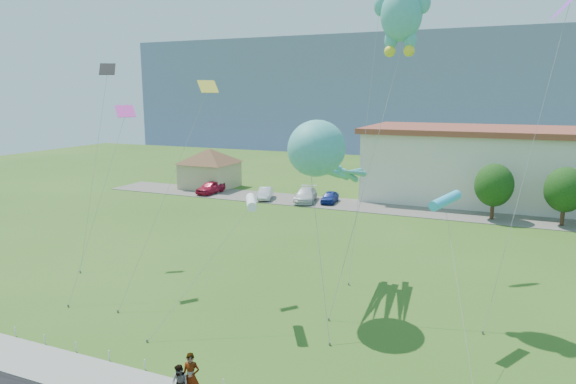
{
  "coord_description": "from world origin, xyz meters",
  "views": [
    {
      "loc": [
        10.98,
        -17.8,
        11.97
      ],
      "look_at": [
        -0.14,
        8.0,
        6.55
      ],
      "focal_mm": 32.0,
      "sensor_mm": 36.0,
      "label": 1
    }
  ],
  "objects_px": {
    "parked_car_blue": "(330,197)",
    "octopus_kite": "(323,157)",
    "pavilion": "(210,164)",
    "parked_car_silver": "(265,193)",
    "parked_car_white": "(306,195)",
    "pedestrian_right": "(180,384)",
    "parked_car_red": "(211,187)",
    "teddy_bear_kite": "(402,8)",
    "pedestrian_left": "(191,376)"
  },
  "relations": [
    {
      "from": "parked_car_blue",
      "to": "octopus_kite",
      "type": "distance_m",
      "value": 28.46
    },
    {
      "from": "parked_car_red",
      "to": "teddy_bear_kite",
      "type": "bearing_deg",
      "value": -36.48
    },
    {
      "from": "parked_car_silver",
      "to": "pedestrian_right",
      "type": "bearing_deg",
      "value": -86.56
    },
    {
      "from": "parked_car_blue",
      "to": "octopus_kite",
      "type": "xyz_separation_m",
      "value": [
        8.31,
        -26.08,
        7.78
      ]
    },
    {
      "from": "pavilion",
      "to": "teddy_bear_kite",
      "type": "distance_m",
      "value": 41.6
    },
    {
      "from": "pedestrian_right",
      "to": "parked_car_silver",
      "type": "distance_m",
      "value": 39.43
    },
    {
      "from": "pavilion",
      "to": "parked_car_red",
      "type": "xyz_separation_m",
      "value": [
        2.27,
        -3.55,
        -2.22
      ]
    },
    {
      "from": "pavilion",
      "to": "teddy_bear_kite",
      "type": "relative_size",
      "value": 0.49
    },
    {
      "from": "parked_car_red",
      "to": "pedestrian_right",
      "type": "bearing_deg",
      "value": -55.75
    },
    {
      "from": "parked_car_silver",
      "to": "teddy_bear_kite",
      "type": "height_order",
      "value": "teddy_bear_kite"
    },
    {
      "from": "parked_car_silver",
      "to": "parked_car_blue",
      "type": "height_order",
      "value": "parked_car_silver"
    },
    {
      "from": "parked_car_white",
      "to": "pedestrian_right",
      "type": "bearing_deg",
      "value": -87.93
    },
    {
      "from": "teddy_bear_kite",
      "to": "parked_car_silver",
      "type": "bearing_deg",
      "value": 130.55
    },
    {
      "from": "pedestrian_left",
      "to": "parked_car_silver",
      "type": "xyz_separation_m",
      "value": [
        -14.39,
        36.45,
        -0.34
      ]
    },
    {
      "from": "pavilion",
      "to": "octopus_kite",
      "type": "bearing_deg",
      "value": -48.65
    },
    {
      "from": "pedestrian_right",
      "to": "teddy_bear_kite",
      "type": "distance_m",
      "value": 21.84
    },
    {
      "from": "parked_car_blue",
      "to": "parked_car_silver",
      "type": "bearing_deg",
      "value": -177.13
    },
    {
      "from": "pedestrian_right",
      "to": "parked_car_blue",
      "type": "relative_size",
      "value": 0.42
    },
    {
      "from": "parked_car_red",
      "to": "pavilion",
      "type": "bearing_deg",
      "value": 126.69
    },
    {
      "from": "pedestrian_right",
      "to": "parked_car_white",
      "type": "distance_m",
      "value": 38.46
    },
    {
      "from": "parked_car_white",
      "to": "parked_car_blue",
      "type": "distance_m",
      "value": 2.73
    },
    {
      "from": "pavilion",
      "to": "parked_car_red",
      "type": "relative_size",
      "value": 2.1
    },
    {
      "from": "parked_car_silver",
      "to": "parked_car_white",
      "type": "bearing_deg",
      "value": -11.67
    },
    {
      "from": "parked_car_blue",
      "to": "octopus_kite",
      "type": "height_order",
      "value": "octopus_kite"
    },
    {
      "from": "parked_car_white",
      "to": "parked_car_blue",
      "type": "bearing_deg",
      "value": -0.69
    },
    {
      "from": "parked_car_white",
      "to": "parked_car_silver",
      "type": "bearing_deg",
      "value": 173.85
    },
    {
      "from": "parked_car_red",
      "to": "parked_car_white",
      "type": "distance_m",
      "value": 12.3
    },
    {
      "from": "octopus_kite",
      "to": "pedestrian_left",
      "type": "bearing_deg",
      "value": -96.76
    },
    {
      "from": "pavilion",
      "to": "pedestrian_right",
      "type": "xyz_separation_m",
      "value": [
        23.92,
        -40.79,
        -2.16
      ]
    },
    {
      "from": "octopus_kite",
      "to": "teddy_bear_kite",
      "type": "bearing_deg",
      "value": 35.81
    },
    {
      "from": "parked_car_red",
      "to": "parked_car_blue",
      "type": "height_order",
      "value": "parked_car_red"
    },
    {
      "from": "pavilion",
      "to": "teddy_bear_kite",
      "type": "bearing_deg",
      "value": -42.33
    },
    {
      "from": "parked_car_silver",
      "to": "parked_car_white",
      "type": "xyz_separation_m",
      "value": [
        4.76,
        0.49,
        0.1
      ]
    },
    {
      "from": "parked_car_red",
      "to": "parked_car_blue",
      "type": "distance_m",
      "value": 14.98
    },
    {
      "from": "pedestrian_right",
      "to": "teddy_bear_kite",
      "type": "xyz_separation_m",
      "value": [
        5.16,
        14.3,
        15.68
      ]
    },
    {
      "from": "parked_car_white",
      "to": "parked_car_blue",
      "type": "height_order",
      "value": "parked_car_white"
    },
    {
      "from": "parked_car_white",
      "to": "teddy_bear_kite",
      "type": "height_order",
      "value": "teddy_bear_kite"
    },
    {
      "from": "pavilion",
      "to": "octopus_kite",
      "type": "relative_size",
      "value": 0.87
    },
    {
      "from": "parked_car_red",
      "to": "parked_car_silver",
      "type": "xyz_separation_m",
      "value": [
        7.54,
        -0.42,
        -0.09
      ]
    },
    {
      "from": "parked_car_red",
      "to": "teddy_bear_kite",
      "type": "distance_m",
      "value": 38.63
    },
    {
      "from": "pavilion",
      "to": "parked_car_blue",
      "type": "bearing_deg",
      "value": -9.7
    },
    {
      "from": "parked_car_silver",
      "to": "parked_car_white",
      "type": "distance_m",
      "value": 4.78
    },
    {
      "from": "pedestrian_right",
      "to": "parked_car_red",
      "type": "bearing_deg",
      "value": 129.21
    },
    {
      "from": "pavilion",
      "to": "teddy_bear_kite",
      "type": "xyz_separation_m",
      "value": [
        29.08,
        -26.49,
        13.52
      ]
    },
    {
      "from": "parked_car_red",
      "to": "parked_car_blue",
      "type": "relative_size",
      "value": 1.2
    },
    {
      "from": "pedestrian_left",
      "to": "parked_car_blue",
      "type": "height_order",
      "value": "pedestrian_left"
    },
    {
      "from": "parked_car_blue",
      "to": "pedestrian_right",
      "type": "bearing_deg",
      "value": -84.96
    },
    {
      "from": "parked_car_red",
      "to": "parked_car_silver",
      "type": "relative_size",
      "value": 1.11
    },
    {
      "from": "octopus_kite",
      "to": "teddy_bear_kite",
      "type": "relative_size",
      "value": 0.56
    },
    {
      "from": "pavilion",
      "to": "pedestrian_right",
      "type": "relative_size",
      "value": 6.02
    }
  ]
}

